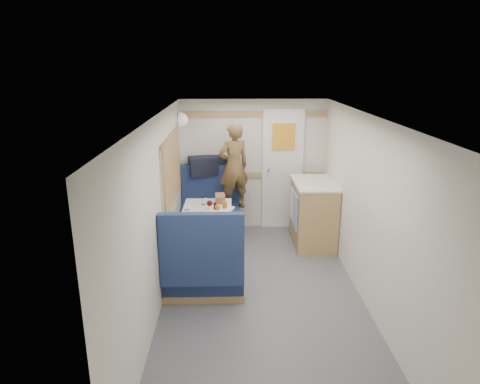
{
  "coord_description": "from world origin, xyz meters",
  "views": [
    {
      "loc": [
        -0.35,
        -4.15,
        2.5
      ],
      "look_at": [
        -0.23,
        0.9,
        0.98
      ],
      "focal_mm": 32.0,
      "sensor_mm": 36.0,
      "label": 1
    }
  ],
  "objects_px": {
    "dome_light": "(181,120)",
    "duffel_bag": "(208,165)",
    "tumbler_mid": "(203,201)",
    "orange_fruit": "(218,207)",
    "bench_near": "(204,271)",
    "galley_counter": "(313,213)",
    "cheese_block": "(217,213)",
    "person": "(234,167)",
    "beer_glass": "(225,206)",
    "dinette_table": "(207,221)",
    "pepper_grinder": "(215,207)",
    "bread_loaf": "(220,198)",
    "bench_far": "(211,217)",
    "wine_glass": "(210,204)",
    "salt_grinder": "(209,206)",
    "tray": "(220,210)",
    "tumbler_left": "(187,214)"
  },
  "relations": [
    {
      "from": "tumbler_mid",
      "to": "orange_fruit",
      "type": "bearing_deg",
      "value": -52.99
    },
    {
      "from": "pepper_grinder",
      "to": "bread_loaf",
      "type": "relative_size",
      "value": 0.44
    },
    {
      "from": "bench_near",
      "to": "orange_fruit",
      "type": "distance_m",
      "value": 0.94
    },
    {
      "from": "bench_far",
      "to": "person",
      "type": "bearing_deg",
      "value": -4.29
    },
    {
      "from": "duffel_bag",
      "to": "cheese_block",
      "type": "height_order",
      "value": "duffel_bag"
    },
    {
      "from": "duffel_bag",
      "to": "galley_counter",
      "type": "bearing_deg",
      "value": -36.63
    },
    {
      "from": "wine_glass",
      "to": "beer_glass",
      "type": "distance_m",
      "value": 0.24
    },
    {
      "from": "dinette_table",
      "to": "pepper_grinder",
      "type": "xyz_separation_m",
      "value": [
        0.1,
        -0.04,
        0.2
      ]
    },
    {
      "from": "pepper_grinder",
      "to": "tumbler_mid",
      "type": "bearing_deg",
      "value": 124.28
    },
    {
      "from": "galley_counter",
      "to": "duffel_bag",
      "type": "distance_m",
      "value": 1.71
    },
    {
      "from": "bench_near",
      "to": "tumbler_left",
      "type": "xyz_separation_m",
      "value": [
        -0.22,
        0.57,
        0.47
      ]
    },
    {
      "from": "tray",
      "to": "bread_loaf",
      "type": "xyz_separation_m",
      "value": [
        -0.0,
        0.38,
        0.04
      ]
    },
    {
      "from": "bread_loaf",
      "to": "cheese_block",
      "type": "bearing_deg",
      "value": -92.93
    },
    {
      "from": "bench_far",
      "to": "bench_near",
      "type": "height_order",
      "value": "same"
    },
    {
      "from": "person",
      "to": "cheese_block",
      "type": "height_order",
      "value": "person"
    },
    {
      "from": "bench_far",
      "to": "galley_counter",
      "type": "xyz_separation_m",
      "value": [
        1.47,
        -0.31,
        0.17
      ]
    },
    {
      "from": "wine_glass",
      "to": "pepper_grinder",
      "type": "relative_size",
      "value": 1.65
    },
    {
      "from": "tumbler_mid",
      "to": "salt_grinder",
      "type": "distance_m",
      "value": 0.22
    },
    {
      "from": "dome_light",
      "to": "duffel_bag",
      "type": "relative_size",
      "value": 0.36
    },
    {
      "from": "galley_counter",
      "to": "cheese_block",
      "type": "relative_size",
      "value": 8.26
    },
    {
      "from": "galley_counter",
      "to": "tray",
      "type": "height_order",
      "value": "galley_counter"
    },
    {
      "from": "dinette_table",
      "to": "orange_fruit",
      "type": "xyz_separation_m",
      "value": [
        0.14,
        -0.06,
        0.21
      ]
    },
    {
      "from": "dinette_table",
      "to": "tumbler_mid",
      "type": "height_order",
      "value": "tumbler_mid"
    },
    {
      "from": "wine_glass",
      "to": "pepper_grinder",
      "type": "height_order",
      "value": "wine_glass"
    },
    {
      "from": "galley_counter",
      "to": "wine_glass",
      "type": "relative_size",
      "value": 5.48
    },
    {
      "from": "bench_far",
      "to": "bench_near",
      "type": "xyz_separation_m",
      "value": [
        0.0,
        -1.73,
        0.0
      ]
    },
    {
      "from": "orange_fruit",
      "to": "tray",
      "type": "bearing_deg",
      "value": -11.71
    },
    {
      "from": "dome_light",
      "to": "beer_glass",
      "type": "height_order",
      "value": "dome_light"
    },
    {
      "from": "dome_light",
      "to": "salt_grinder",
      "type": "distance_m",
      "value": 1.37
    },
    {
      "from": "wine_glass",
      "to": "tumbler_mid",
      "type": "height_order",
      "value": "wine_glass"
    },
    {
      "from": "cheese_block",
      "to": "wine_glass",
      "type": "xyz_separation_m",
      "value": [
        -0.09,
        0.11,
        0.09
      ]
    },
    {
      "from": "tumbler_mid",
      "to": "duffel_bag",
      "type": "bearing_deg",
      "value": 89.07
    },
    {
      "from": "dome_light",
      "to": "bench_far",
      "type": "bearing_deg",
      "value": 2.12
    },
    {
      "from": "bench_near",
      "to": "dome_light",
      "type": "height_order",
      "value": "dome_light"
    },
    {
      "from": "dinette_table",
      "to": "duffel_bag",
      "type": "relative_size",
      "value": 1.65
    },
    {
      "from": "pepper_grinder",
      "to": "bench_far",
      "type": "bearing_deg",
      "value": 96.53
    },
    {
      "from": "person",
      "to": "cheese_block",
      "type": "xyz_separation_m",
      "value": [
        -0.22,
        -1.1,
        -0.32
      ]
    },
    {
      "from": "person",
      "to": "beer_glass",
      "type": "relative_size",
      "value": 12.81
    },
    {
      "from": "bench_near",
      "to": "person",
      "type": "height_order",
      "value": "person"
    },
    {
      "from": "dome_light",
      "to": "pepper_grinder",
      "type": "bearing_deg",
      "value": -61.07
    },
    {
      "from": "tray",
      "to": "dome_light",
      "type": "bearing_deg",
      "value": 120.97
    },
    {
      "from": "bench_far",
      "to": "tray",
      "type": "distance_m",
      "value": 1.04
    },
    {
      "from": "bench_near",
      "to": "person",
      "type": "relative_size",
      "value": 0.84
    },
    {
      "from": "person",
      "to": "orange_fruit",
      "type": "height_order",
      "value": "person"
    },
    {
      "from": "bread_loaf",
      "to": "tumbler_mid",
      "type": "bearing_deg",
      "value": -151.8
    },
    {
      "from": "dinette_table",
      "to": "duffel_bag",
      "type": "bearing_deg",
      "value": 92.11
    },
    {
      "from": "bench_far",
      "to": "salt_grinder",
      "type": "xyz_separation_m",
      "value": [
        0.02,
        -0.88,
        0.47
      ]
    },
    {
      "from": "duffel_bag",
      "to": "tumbler_mid",
      "type": "distance_m",
      "value": 0.96
    },
    {
      "from": "galley_counter",
      "to": "tray",
      "type": "distance_m",
      "value": 1.47
    },
    {
      "from": "pepper_grinder",
      "to": "salt_grinder",
      "type": "bearing_deg",
      "value": 159.23
    }
  ]
}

